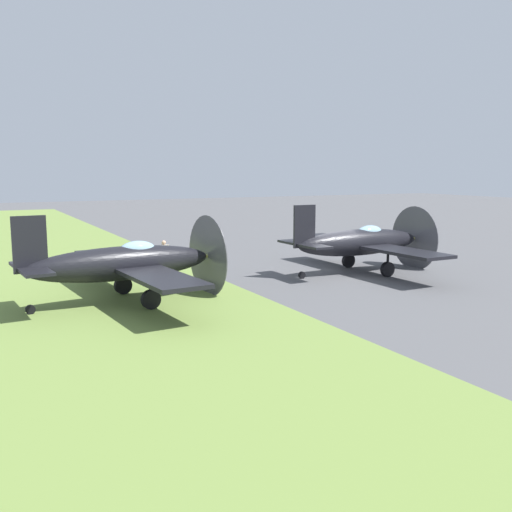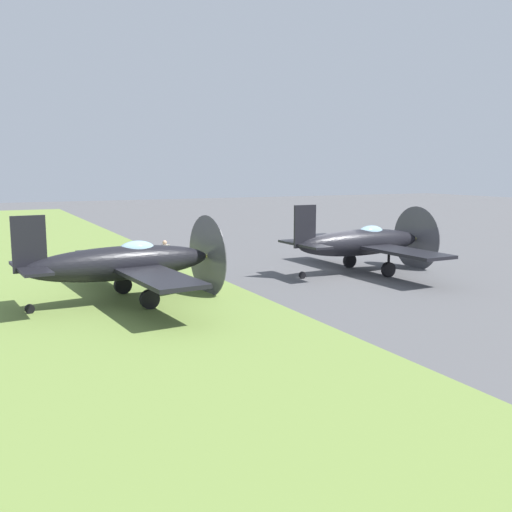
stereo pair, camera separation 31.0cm
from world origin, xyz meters
name	(u,v)px [view 1 (the left image)]	position (x,y,z in m)	size (l,w,h in m)	color
ground_plane	(336,275)	(0.00, 0.00, 0.00)	(160.00, 160.00, 0.00)	#515154
grass_verge	(119,297)	(0.00, -11.23, 0.00)	(120.00, 11.00, 0.01)	olive
airplane_lead	(362,242)	(-0.09, 1.69, 1.61)	(10.74, 8.53, 3.84)	black
airplane_wingman	(126,263)	(1.20, -11.17, 1.62)	(10.92, 8.64, 3.88)	black
ground_crew_chief	(164,256)	(-4.65, -7.68, 0.91)	(0.38, 0.61, 1.73)	#9E998E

